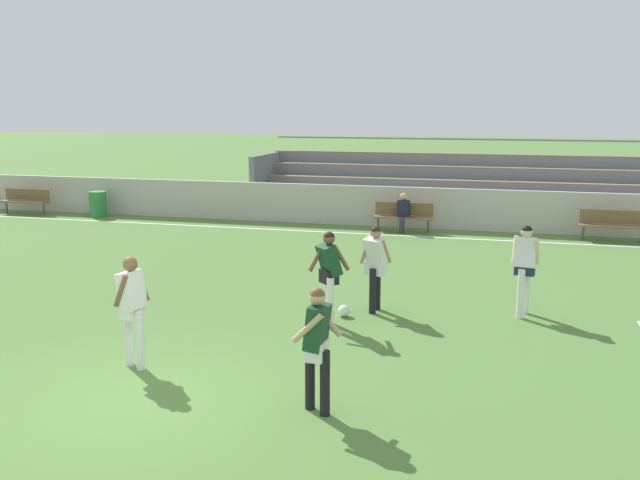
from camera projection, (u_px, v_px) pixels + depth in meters
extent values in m
plane|color=#517A38|center=(133.00, 403.00, 9.29)|extent=(160.00, 160.00, 0.00)
cube|color=white|center=(349.00, 233.00, 21.53)|extent=(44.00, 0.12, 0.01)
cube|color=#BCB7AD|center=(360.00, 205.00, 22.85)|extent=(48.00, 0.16, 1.30)
cube|color=#897051|center=(483.00, 212.00, 23.07)|extent=(16.21, 0.36, 0.08)
cube|color=slate|center=(482.00, 219.00, 22.92)|extent=(16.21, 0.04, 0.41)
cube|color=#897051|center=(484.00, 196.00, 23.68)|extent=(16.21, 0.36, 0.08)
cube|color=slate|center=(484.00, 203.00, 23.53)|extent=(16.21, 0.04, 0.41)
cube|color=#897051|center=(486.00, 182.00, 24.29)|extent=(16.21, 0.36, 0.08)
cube|color=slate|center=(485.00, 189.00, 24.14)|extent=(16.21, 0.04, 0.41)
cube|color=#897051|center=(487.00, 168.00, 24.90)|extent=(16.21, 0.36, 0.08)
cube|color=slate|center=(486.00, 175.00, 24.75)|extent=(16.21, 0.04, 0.41)
cube|color=#897051|center=(488.00, 155.00, 25.51)|extent=(16.21, 0.36, 0.08)
cube|color=slate|center=(488.00, 161.00, 25.36)|extent=(16.21, 0.04, 0.41)
cube|color=slate|center=(267.00, 181.00, 26.39)|extent=(0.20, 3.26, 2.07)
cylinder|color=slate|center=(489.00, 139.00, 25.64)|extent=(16.21, 0.06, 0.06)
cube|color=brown|center=(403.00, 218.00, 21.65)|extent=(1.80, 0.40, 0.06)
cube|color=brown|center=(404.00, 209.00, 21.78)|extent=(1.80, 0.05, 0.40)
cylinder|color=#47474C|center=(378.00, 224.00, 21.90)|extent=(0.07, 0.07, 0.45)
cylinder|color=#47474C|center=(428.00, 226.00, 21.50)|extent=(0.07, 0.07, 0.45)
cube|color=brown|center=(613.00, 226.00, 20.10)|extent=(1.80, 0.40, 0.06)
cube|color=brown|center=(612.00, 217.00, 20.23)|extent=(1.80, 0.05, 0.40)
cylinder|color=#47474C|center=(583.00, 233.00, 20.35)|extent=(0.07, 0.07, 0.45)
cube|color=brown|center=(25.00, 202.00, 25.16)|extent=(1.80, 0.40, 0.06)
cube|color=brown|center=(27.00, 194.00, 25.28)|extent=(1.80, 0.05, 0.40)
cylinder|color=#47474C|center=(7.00, 207.00, 25.40)|extent=(0.07, 0.07, 0.45)
cylinder|color=#47474C|center=(44.00, 209.00, 25.00)|extent=(0.07, 0.07, 0.45)
cylinder|color=#2D7F3D|center=(98.00, 204.00, 24.61)|extent=(0.59, 0.59, 0.89)
cylinder|color=#2D2D38|center=(402.00, 226.00, 21.49)|extent=(0.16, 0.16, 0.45)
cube|color=#191E38|center=(403.00, 208.00, 21.60)|extent=(0.36, 0.24, 0.52)
sphere|color=#D6A884|center=(404.00, 196.00, 21.53)|extent=(0.21, 0.21, 0.21)
cylinder|color=white|center=(327.00, 298.00, 12.63)|extent=(0.13, 0.13, 0.92)
cylinder|color=white|center=(330.00, 304.00, 12.27)|extent=(0.13, 0.13, 0.92)
cube|color=black|center=(329.00, 277.00, 12.37)|extent=(0.41, 0.41, 0.24)
cube|color=#194228|center=(329.00, 260.00, 12.31)|extent=(0.53, 0.53, 0.60)
cylinder|color=brown|center=(341.00, 258.00, 12.30)|extent=(0.30, 0.29, 0.48)
cylinder|color=brown|center=(317.00, 258.00, 12.31)|extent=(0.30, 0.29, 0.48)
sphere|color=brown|center=(329.00, 238.00, 12.24)|extent=(0.21, 0.21, 0.21)
sphere|color=black|center=(329.00, 237.00, 12.23)|extent=(0.20, 0.20, 0.20)
cylinder|color=black|center=(377.00, 288.00, 13.44)|extent=(0.13, 0.13, 0.86)
cylinder|color=black|center=(373.00, 291.00, 13.19)|extent=(0.13, 0.13, 0.86)
cube|color=white|center=(375.00, 268.00, 13.24)|extent=(0.42, 0.35, 0.24)
cube|color=white|center=(375.00, 253.00, 13.18)|extent=(0.49, 0.47, 0.60)
cylinder|color=#A87A5B|center=(386.00, 251.00, 13.12)|extent=(0.20, 0.32, 0.49)
cylinder|color=#A87A5B|center=(365.00, 250.00, 13.22)|extent=(0.20, 0.32, 0.49)
sphere|color=#A87A5B|center=(376.00, 233.00, 13.11)|extent=(0.21, 0.21, 0.21)
sphere|color=black|center=(376.00, 231.00, 13.10)|extent=(0.20, 0.20, 0.20)
cylinder|color=black|center=(325.00, 383.00, 8.84)|extent=(0.13, 0.13, 0.86)
cylinder|color=black|center=(310.00, 377.00, 9.03)|extent=(0.13, 0.13, 0.86)
cube|color=white|center=(317.00, 350.00, 8.86)|extent=(0.24, 0.37, 0.24)
cube|color=#194228|center=(317.00, 327.00, 8.80)|extent=(0.30, 0.39, 0.58)
cylinder|color=#D6A884|center=(308.00, 328.00, 8.64)|extent=(0.42, 0.09, 0.42)
cylinder|color=#D6A884|center=(327.00, 320.00, 8.95)|extent=(0.42, 0.09, 0.42)
sphere|color=#D6A884|center=(317.00, 297.00, 8.73)|extent=(0.21, 0.21, 0.21)
sphere|color=brown|center=(317.00, 296.00, 8.72)|extent=(0.20, 0.20, 0.20)
cylinder|color=white|center=(128.00, 336.00, 10.56)|extent=(0.13, 0.13, 0.91)
cylinder|color=white|center=(140.00, 340.00, 10.38)|extent=(0.13, 0.13, 0.91)
cube|color=white|center=(133.00, 310.00, 10.39)|extent=(0.26, 0.39, 0.24)
cube|color=white|center=(132.00, 290.00, 10.33)|extent=(0.36, 0.42, 0.59)
cylinder|color=brown|center=(141.00, 285.00, 10.49)|extent=(0.28, 0.11, 0.51)
cylinder|color=brown|center=(121.00, 290.00, 10.16)|extent=(0.28, 0.11, 0.51)
sphere|color=brown|center=(130.00, 265.00, 10.26)|extent=(0.21, 0.21, 0.21)
sphere|color=brown|center=(130.00, 263.00, 10.26)|extent=(0.20, 0.20, 0.20)
cylinder|color=white|center=(521.00, 294.00, 12.89)|extent=(0.13, 0.13, 0.92)
cylinder|color=white|center=(526.00, 289.00, 13.19)|extent=(0.13, 0.13, 0.92)
cube|color=#232847|center=(525.00, 269.00, 12.96)|extent=(0.39, 0.27, 0.24)
cube|color=white|center=(526.00, 253.00, 12.90)|extent=(0.43, 0.42, 0.60)
cylinder|color=beige|center=(515.00, 249.00, 13.03)|extent=(0.12, 0.30, 0.50)
cylinder|color=beige|center=(537.00, 252.00, 12.76)|extent=(0.12, 0.30, 0.50)
sphere|color=beige|center=(527.00, 232.00, 12.83)|extent=(0.21, 0.21, 0.21)
sphere|color=black|center=(527.00, 231.00, 12.83)|extent=(0.20, 0.20, 0.20)
sphere|color=white|center=(344.00, 311.00, 13.04)|extent=(0.22, 0.22, 0.22)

